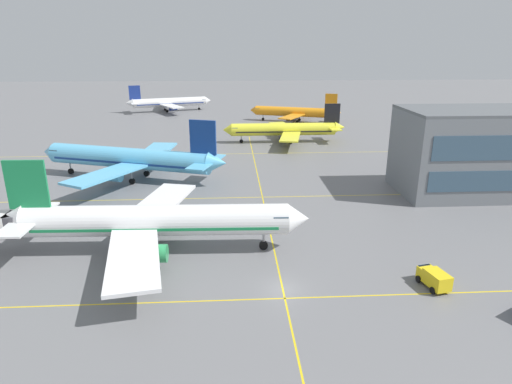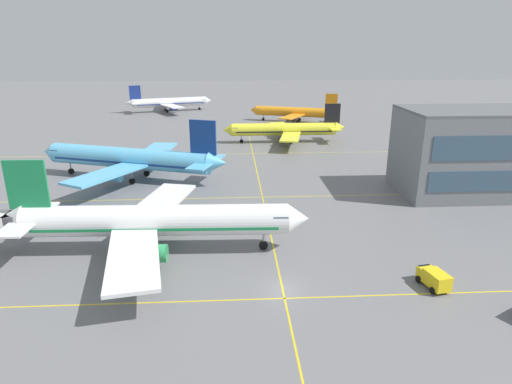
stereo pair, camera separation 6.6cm
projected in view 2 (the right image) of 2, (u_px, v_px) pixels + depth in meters
name	position (u px, v px, depth m)	size (l,w,h in m)	color
ground_plane	(282.00, 289.00, 50.08)	(600.00, 600.00, 0.00)	slate
airliner_front_gate	(153.00, 221.00, 57.92)	(40.83, 35.28, 12.72)	white
airliner_second_row	(131.00, 159.00, 89.01)	(40.51, 34.67, 12.96)	#5BB7E5
airliner_third_row	(285.00, 129.00, 123.43)	(34.44, 29.82, 10.74)	yellow
airliner_far_left_stand	(295.00, 112.00, 156.17)	(32.04, 27.42, 10.25)	orange
airliner_far_right_stand	(169.00, 102.00, 180.18)	(34.24, 29.24, 10.87)	white
taxiway_markings	(263.00, 197.00, 80.00)	(166.66, 111.00, 0.01)	yellow
service_truck_catering	(434.00, 278.00, 50.09)	(2.86, 4.41, 2.10)	yellow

